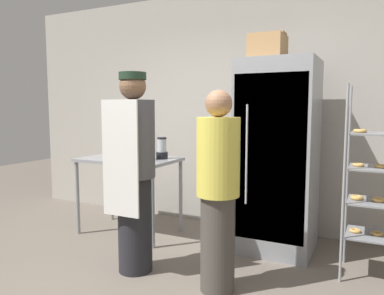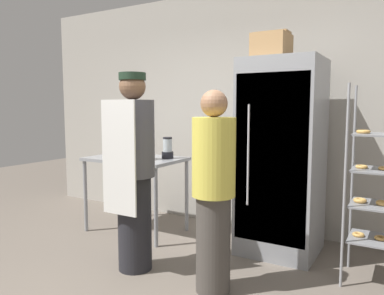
% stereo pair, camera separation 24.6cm
% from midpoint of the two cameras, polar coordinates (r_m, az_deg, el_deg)
% --- Properties ---
extents(back_wall, '(6.40, 0.12, 2.90)m').
position_cam_midpoint_polar(back_wall, '(4.68, 5.92, 5.73)').
color(back_wall, '#ADA89E').
rests_on(back_wall, ground_plane).
extents(refrigerator, '(0.76, 0.75, 1.96)m').
position_cam_midpoint_polar(refrigerator, '(3.91, 11.11, -1.36)').
color(refrigerator, gray).
rests_on(refrigerator, ground_plane).
extents(baking_rack, '(0.56, 0.47, 1.68)m').
position_cam_midpoint_polar(baking_rack, '(3.53, 24.91, -5.29)').
color(baking_rack, '#93969B').
rests_on(baking_rack, ground_plane).
extents(prep_counter, '(1.11, 0.71, 0.89)m').
position_cam_midpoint_polar(prep_counter, '(4.47, -11.11, -2.89)').
color(prep_counter, gray).
rests_on(prep_counter, ground_plane).
extents(donut_box, '(0.25, 0.23, 0.27)m').
position_cam_midpoint_polar(donut_box, '(4.19, -10.35, -1.37)').
color(donut_box, silver).
rests_on(donut_box, prep_counter).
extents(blender_pitcher, '(0.14, 0.14, 0.25)m').
position_cam_midpoint_polar(blender_pitcher, '(4.33, -6.23, -0.27)').
color(blender_pitcher, black).
rests_on(blender_pitcher, prep_counter).
extents(cardboard_storage_box, '(0.34, 0.36, 0.26)m').
position_cam_midpoint_polar(cardboard_storage_box, '(3.90, 9.66, 14.90)').
color(cardboard_storage_box, '#A87F51').
rests_on(cardboard_storage_box, refrigerator).
extents(person_baker, '(0.38, 0.40, 1.78)m').
position_cam_midpoint_polar(person_baker, '(3.38, -10.94, -3.40)').
color(person_baker, '#232328').
rests_on(person_baker, ground_plane).
extents(person_customer, '(0.34, 0.34, 1.62)m').
position_cam_midpoint_polar(person_customer, '(2.98, 1.62, -6.57)').
color(person_customer, '#47423D').
rests_on(person_customer, ground_plane).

